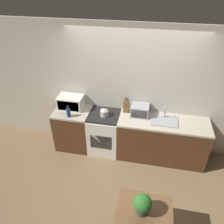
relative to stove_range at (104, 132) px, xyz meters
The scene contains 13 objects.
ground_plane 0.95m from the stove_range, 52.72° to the right, with size 16.00×16.00×0.00m, color brown.
wall_back 1.05m from the stove_range, 34.12° to the left, with size 10.00×0.06×2.60m.
counter_left_run 0.67m from the stove_range, behind, with size 0.72×0.62×0.90m.
counter_right_run 1.18m from the stove_range, ahead, with size 1.73×0.62×0.90m.
stove_range is the anchor object (origin of this frame).
kettle 0.54m from the stove_range, 65.39° to the right, with size 0.16×0.16×0.21m.
microwave 0.94m from the stove_range, behind, with size 0.50×0.34×0.26m.
bottle 0.88m from the stove_range, 162.70° to the right, with size 0.08×0.08×0.25m.
knife_block 0.74m from the stove_range, 25.18° to the left, with size 0.11×0.10×0.32m.
toaster_oven 0.90m from the stove_range, 11.03° to the left, with size 0.35×0.31×0.22m.
sink_basin 1.26m from the stove_range, ahead, with size 0.51×0.35×0.24m.
dining_table 2.12m from the stove_range, 63.19° to the right, with size 0.72×0.73×0.75m.
potted_plant 2.10m from the stove_range, 63.43° to the right, with size 0.24×0.24×0.31m.
Camera 1 is at (0.36, -2.81, 3.36)m, focal length 35.00 mm.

